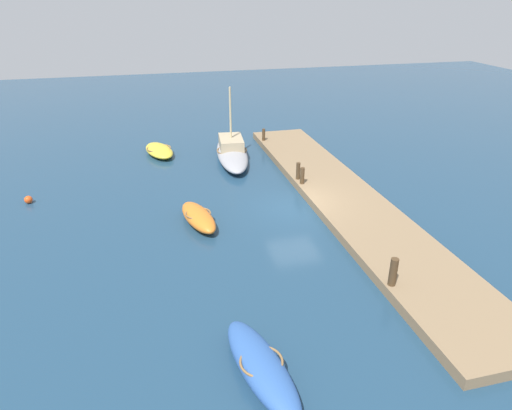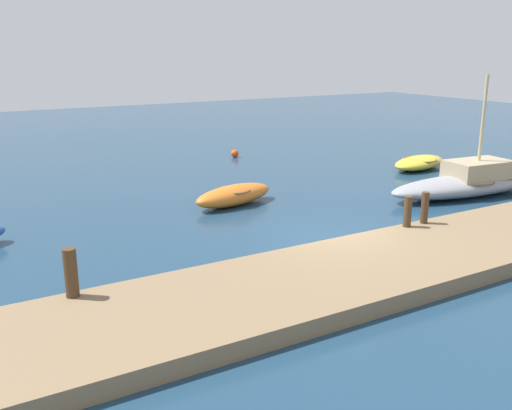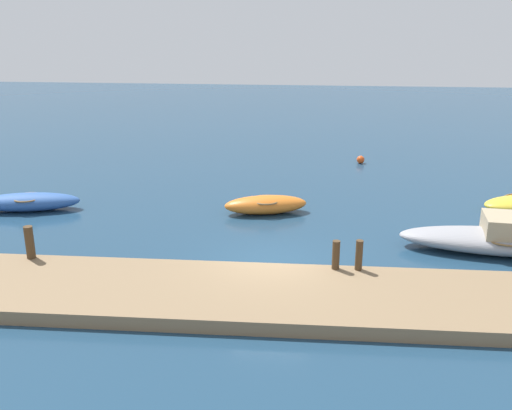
{
  "view_description": "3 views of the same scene",
  "coord_description": "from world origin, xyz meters",
  "px_view_note": "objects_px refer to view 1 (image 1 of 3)",
  "views": [
    {
      "loc": [
        -19.24,
        6.86,
        9.83
      ],
      "look_at": [
        -1.23,
        2.33,
        1.0
      ],
      "focal_mm": 31.95,
      "sensor_mm": 36.0,
      "label": 1
    },
    {
      "loc": [
        -9.75,
        -12.39,
        5.42
      ],
      "look_at": [
        -1.03,
        2.51,
        0.63
      ],
      "focal_mm": 39.98,
      "sensor_mm": 36.0,
      "label": 2
    },
    {
      "loc": [
        1.0,
        -17.87,
        8.19
      ],
      "look_at": [
        -0.8,
        3.32,
        0.87
      ],
      "focal_mm": 42.64,
      "sensor_mm": 36.0,
      "label": 3
    }
  ],
  "objects_px": {
    "marker_buoy": "(28,200)",
    "rowboat_yellow": "(159,150)",
    "sailboat_grey": "(232,151)",
    "mooring_post_west": "(393,272)",
    "mooring_post_mid_west": "(302,176)",
    "mooring_post_mid_east": "(298,171)",
    "rowboat_orange": "(198,217)",
    "rowboat_blue": "(261,367)",
    "mooring_post_east": "(264,135)"
  },
  "relations": [
    {
      "from": "mooring_post_mid_west",
      "to": "mooring_post_west",
      "type": "bearing_deg",
      "value": 180.0
    },
    {
      "from": "rowboat_orange",
      "to": "rowboat_blue",
      "type": "relative_size",
      "value": 0.82
    },
    {
      "from": "rowboat_orange",
      "to": "mooring_post_mid_west",
      "type": "bearing_deg",
      "value": -79.48
    },
    {
      "from": "mooring_post_mid_east",
      "to": "rowboat_orange",
      "type": "bearing_deg",
      "value": 118.52
    },
    {
      "from": "mooring_post_west",
      "to": "marker_buoy",
      "type": "distance_m",
      "value": 17.99
    },
    {
      "from": "rowboat_yellow",
      "to": "mooring_post_mid_east",
      "type": "relative_size",
      "value": 3.83
    },
    {
      "from": "rowboat_blue",
      "to": "mooring_post_east",
      "type": "relative_size",
      "value": 5.22
    },
    {
      "from": "rowboat_orange",
      "to": "sailboat_grey",
      "type": "distance_m",
      "value": 9.0
    },
    {
      "from": "rowboat_blue",
      "to": "marker_buoy",
      "type": "relative_size",
      "value": 10.64
    },
    {
      "from": "sailboat_grey",
      "to": "rowboat_yellow",
      "type": "bearing_deg",
      "value": 72.28
    },
    {
      "from": "rowboat_yellow",
      "to": "rowboat_blue",
      "type": "distance_m",
      "value": 19.96
    },
    {
      "from": "rowboat_orange",
      "to": "mooring_post_west",
      "type": "bearing_deg",
      "value": -152.39
    },
    {
      "from": "rowboat_yellow",
      "to": "marker_buoy",
      "type": "height_order",
      "value": "rowboat_yellow"
    },
    {
      "from": "sailboat_grey",
      "to": "mooring_post_west",
      "type": "relative_size",
      "value": 6.77
    },
    {
      "from": "rowboat_blue",
      "to": "marker_buoy",
      "type": "distance_m",
      "value": 16.33
    },
    {
      "from": "mooring_post_west",
      "to": "marker_buoy",
      "type": "xyz_separation_m",
      "value": [
        11.34,
        13.95,
        -0.73
      ]
    },
    {
      "from": "marker_buoy",
      "to": "rowboat_yellow",
      "type": "bearing_deg",
      "value": -48.98
    },
    {
      "from": "mooring_post_west",
      "to": "mooring_post_mid_east",
      "type": "distance_m",
      "value": 10.18
    },
    {
      "from": "rowboat_orange",
      "to": "rowboat_blue",
      "type": "xyz_separation_m",
      "value": [
        -9.56,
        -0.47,
        -0.0
      ]
    },
    {
      "from": "mooring_post_east",
      "to": "mooring_post_mid_west",
      "type": "bearing_deg",
      "value": 180.0
    },
    {
      "from": "rowboat_yellow",
      "to": "rowboat_blue",
      "type": "height_order",
      "value": "rowboat_blue"
    },
    {
      "from": "rowboat_yellow",
      "to": "mooring_post_west",
      "type": "distance_m",
      "value": 18.72
    },
    {
      "from": "mooring_post_mid_east",
      "to": "marker_buoy",
      "type": "relative_size",
      "value": 2.37
    },
    {
      "from": "rowboat_blue",
      "to": "marker_buoy",
      "type": "height_order",
      "value": "rowboat_blue"
    },
    {
      "from": "mooring_post_mid_east",
      "to": "marker_buoy",
      "type": "distance_m",
      "value": 14.01
    },
    {
      "from": "rowboat_orange",
      "to": "rowboat_blue",
      "type": "distance_m",
      "value": 9.57
    },
    {
      "from": "rowboat_yellow",
      "to": "sailboat_grey",
      "type": "xyz_separation_m",
      "value": [
        -1.94,
        -4.44,
        0.21
      ]
    },
    {
      "from": "sailboat_grey",
      "to": "rowboat_blue",
      "type": "distance_m",
      "value": 18.16
    },
    {
      "from": "mooring_post_mid_west",
      "to": "mooring_post_east",
      "type": "xyz_separation_m",
      "value": [
        7.94,
        0.0,
        -0.05
      ]
    },
    {
      "from": "mooring_post_west",
      "to": "mooring_post_mid_west",
      "type": "height_order",
      "value": "mooring_post_west"
    },
    {
      "from": "mooring_post_east",
      "to": "marker_buoy",
      "type": "bearing_deg",
      "value": 113.59
    },
    {
      "from": "sailboat_grey",
      "to": "mooring_post_mid_west",
      "type": "xyz_separation_m",
      "value": [
        -5.87,
        -2.65,
        0.34
      ]
    },
    {
      "from": "rowboat_orange",
      "to": "mooring_post_mid_east",
      "type": "distance_m",
      "value": 6.73
    },
    {
      "from": "mooring_post_mid_west",
      "to": "marker_buoy",
      "type": "relative_size",
      "value": 2.27
    },
    {
      "from": "rowboat_yellow",
      "to": "mooring_post_east",
      "type": "bearing_deg",
      "value": -103.07
    },
    {
      "from": "rowboat_blue",
      "to": "mooring_post_west",
      "type": "xyz_separation_m",
      "value": [
        2.58,
        -5.42,
        0.57
      ]
    },
    {
      "from": "mooring_post_mid_east",
      "to": "mooring_post_west",
      "type": "bearing_deg",
      "value": 180.0
    },
    {
      "from": "rowboat_yellow",
      "to": "sailboat_grey",
      "type": "relative_size",
      "value": 0.5
    },
    {
      "from": "rowboat_orange",
      "to": "rowboat_yellow",
      "type": "xyz_separation_m",
      "value": [
        10.33,
        1.19,
        -0.07
      ]
    },
    {
      "from": "mooring_post_west",
      "to": "rowboat_yellow",
      "type": "bearing_deg",
      "value": 22.28
    },
    {
      "from": "sailboat_grey",
      "to": "mooring_post_west",
      "type": "xyz_separation_m",
      "value": [
        -15.36,
        -2.65,
        0.42
      ]
    },
    {
      "from": "rowboat_yellow",
      "to": "mooring_post_west",
      "type": "height_order",
      "value": "mooring_post_west"
    },
    {
      "from": "marker_buoy",
      "to": "sailboat_grey",
      "type": "bearing_deg",
      "value": -70.41
    },
    {
      "from": "rowboat_orange",
      "to": "mooring_post_east",
      "type": "relative_size",
      "value": 4.26
    },
    {
      "from": "sailboat_grey",
      "to": "marker_buoy",
      "type": "xyz_separation_m",
      "value": [
        -4.02,
        11.3,
        -0.31
      ]
    },
    {
      "from": "mooring_post_mid_west",
      "to": "mooring_post_mid_east",
      "type": "height_order",
      "value": "mooring_post_mid_east"
    },
    {
      "from": "rowboat_orange",
      "to": "mooring_post_mid_east",
      "type": "relative_size",
      "value": 3.66
    },
    {
      "from": "mooring_post_mid_west",
      "to": "mooring_post_mid_east",
      "type": "distance_m",
      "value": 0.69
    },
    {
      "from": "mooring_post_west",
      "to": "mooring_post_mid_east",
      "type": "bearing_deg",
      "value": 0.0
    },
    {
      "from": "sailboat_grey",
      "to": "rowboat_blue",
      "type": "relative_size",
      "value": 1.69
    }
  ]
}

